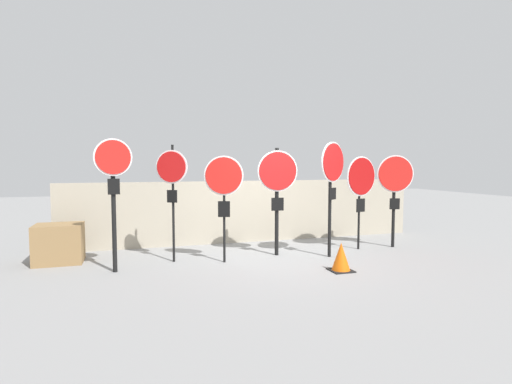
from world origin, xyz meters
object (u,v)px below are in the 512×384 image
Objects in this scene: stop_sign_3 at (277,182)px; stop_sign_0 at (113,180)px; stop_sign_1 at (172,177)px; storage_crate at (59,244)px; stop_sign_4 at (332,173)px; traffic_cone_0 at (341,257)px; stop_sign_2 at (224,183)px; stop_sign_6 at (395,182)px; stop_sign_5 at (361,181)px.

stop_sign_0 is at bearing -167.89° from stop_sign_3.
storage_crate is at bearing -165.83° from stop_sign_1.
stop_sign_4 reaches higher than stop_sign_3.
stop_sign_4 reaches higher than storage_crate.
stop_sign_1 is 4.47× the size of traffic_cone_0.
stop_sign_3 is at bearing 29.81° from stop_sign_2.
stop_sign_2 is at bearing -162.09° from stop_sign_3.
stop_sign_3 is at bearing -165.94° from stop_sign_6.
traffic_cone_0 is at bearing -27.31° from stop_sign_0.
stop_sign_3 is at bearing 114.26° from traffic_cone_0.
stop_sign_2 reaches higher than storage_crate.
stop_sign_0 reaches higher than stop_sign_2.
stop_sign_5 reaches higher than stop_sign_2.
stop_sign_2 is (2.11, 0.11, -0.08)m from stop_sign_0.
stop_sign_4 is at bearing -12.45° from stop_sign_0.
stop_sign_4 is at bearing -170.28° from stop_sign_5.
stop_sign_4 reaches higher than stop_sign_1.
stop_sign_5 is (1.03, 0.50, -0.20)m from stop_sign_4.
traffic_cone_0 is (4.09, -1.18, -1.47)m from stop_sign_0.
stop_sign_5 is at bearing 5.84° from stop_sign_3.
stop_sign_5 is 0.99× the size of stop_sign_6.
stop_sign_4 reaches higher than stop_sign_6.
stop_sign_1 reaches higher than stop_sign_6.
stop_sign_5 is 2.40× the size of storage_crate.
stop_sign_3 reaches higher than traffic_cone_0.
stop_sign_4 is 1.13× the size of stop_sign_5.
stop_sign_5 is at bearing -4.70° from stop_sign_4.
stop_sign_2 is 0.98× the size of stop_sign_6.
stop_sign_4 is 1.12× the size of stop_sign_6.
stop_sign_6 is at bearing -7.97° from stop_sign_0.
stop_sign_1 is at bearing 12.12° from stop_sign_0.
stop_sign_3 is at bearing -9.18° from storage_crate.
stop_sign_1 is 0.97× the size of stop_sign_4.
stop_sign_6 is 2.44× the size of storage_crate.
storage_crate is (-5.59, 1.21, -1.43)m from stop_sign_4.
traffic_cone_0 is at bearing 1.10° from stop_sign_1.
stop_sign_0 reaches higher than stop_sign_3.
stop_sign_2 is at bearing -162.08° from stop_sign_6.
stop_sign_2 is 3.39m from stop_sign_5.
stop_sign_3 is 2.11m from stop_sign_5.
stop_sign_4 is at bearing -12.25° from storage_crate.
stop_sign_1 is at bearing -16.00° from storage_crate.
stop_sign_5 is at bearing 48.39° from traffic_cone_0.
stop_sign_6 is 7.67m from storage_crate.
stop_sign_6 is (6.41, 0.37, -0.13)m from stop_sign_0.
stop_sign_4 is 4.62× the size of traffic_cone_0.
stop_sign_4 reaches higher than stop_sign_2.
traffic_cone_0 is 0.59× the size of storage_crate.
stop_sign_5 is at bearing 29.22° from stop_sign_1.
stop_sign_4 reaches higher than stop_sign_0.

